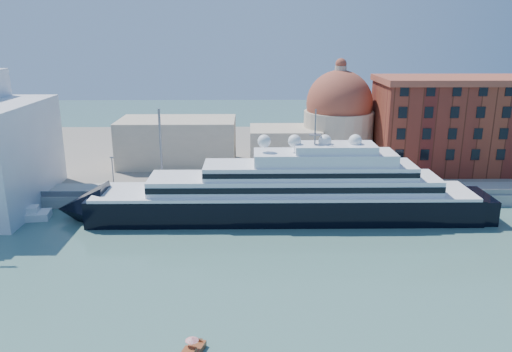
{
  "coord_description": "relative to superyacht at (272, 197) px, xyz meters",
  "views": [
    {
      "loc": [
        -1.17,
        -70.32,
        36.07
      ],
      "look_at": [
        -0.0,
        18.0,
        10.25
      ],
      "focal_mm": 35.0,
      "sensor_mm": 36.0,
      "label": 1
    }
  ],
  "objects": [
    {
      "name": "ground",
      "position": [
        -3.18,
        -23.0,
        -4.41
      ],
      "size": [
        400.0,
        400.0,
        0.0
      ],
      "primitive_type": "plane",
      "color": "#3A645B",
      "rests_on": "ground"
    },
    {
      "name": "quay",
      "position": [
        -3.18,
        11.0,
        -3.16
      ],
      "size": [
        180.0,
        10.0,
        2.5
      ],
      "primitive_type": "cube",
      "color": "gray",
      "rests_on": "ground"
    },
    {
      "name": "land",
      "position": [
        -3.18,
        52.0,
        -3.41
      ],
      "size": [
        260.0,
        72.0,
        2.0
      ],
      "primitive_type": "cube",
      "color": "slate",
      "rests_on": "ground"
    },
    {
      "name": "quay_fence",
      "position": [
        -3.18,
        6.5,
        -1.31
      ],
      "size": [
        180.0,
        0.1,
        1.2
      ],
      "primitive_type": "cube",
      "color": "slate",
      "rests_on": "quay"
    },
    {
      "name": "superyacht",
      "position": [
        0.0,
        0.0,
        0.0
      ],
      "size": [
        85.48,
        11.85,
        25.55
      ],
      "color": "black",
      "rests_on": "ground"
    },
    {
      "name": "service_barge",
      "position": [
        -50.26,
        -0.26,
        -3.6
      ],
      "size": [
        13.07,
        6.03,
        2.83
      ],
      "rotation": [
        0.0,
        0.0,
        0.15
      ],
      "color": "white",
      "rests_on": "ground"
    },
    {
      "name": "warehouse",
      "position": [
        48.82,
        29.0,
        9.38
      ],
      "size": [
        43.0,
        19.0,
        23.25
      ],
      "color": "brown",
      "rests_on": "land"
    },
    {
      "name": "church",
      "position": [
        3.21,
        34.72,
        6.5
      ],
      "size": [
        66.0,
        18.0,
        25.5
      ],
      "color": "beige",
      "rests_on": "land"
    },
    {
      "name": "lamp_posts",
      "position": [
        -15.85,
        9.27,
        5.43
      ],
      "size": [
        120.8,
        2.4,
        18.0
      ],
      "color": "slate",
      "rests_on": "quay"
    }
  ]
}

